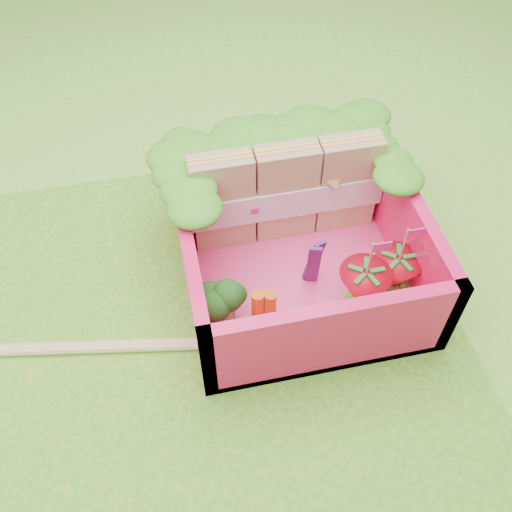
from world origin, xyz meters
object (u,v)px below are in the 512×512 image
object	(u,v)px
strawberry_left	(363,289)
strawberry_right	(395,274)
broccoli	(223,301)
bento_box	(300,246)
chopsticks	(17,350)
sandwich_stack	(286,193)

from	to	relation	value
strawberry_left	strawberry_right	size ratio (longest dim) A/B	1.04
strawberry_right	broccoli	bearing A→B (deg)	-179.16
strawberry_right	bento_box	bearing A→B (deg)	154.19
bento_box	chopsticks	bearing A→B (deg)	-173.43
strawberry_left	strawberry_right	bearing A→B (deg)	17.54
broccoli	strawberry_left	world-z (taller)	strawberry_left
broccoli	strawberry_right	world-z (taller)	strawberry_right
strawberry_left	bento_box	bearing A→B (deg)	132.32
bento_box	chopsticks	distance (m)	1.62
strawberry_right	chopsticks	bearing A→B (deg)	178.54
broccoli	strawberry_right	xyz separation A→B (m)	(0.97, 0.01, -0.05)
bento_box	broccoli	world-z (taller)	bento_box
sandwich_stack	strawberry_left	xyz separation A→B (m)	(0.27, -0.65, -0.16)
bento_box	broccoli	xyz separation A→B (m)	(-0.48, -0.25, -0.04)
sandwich_stack	chopsticks	world-z (taller)	sandwich_stack
bento_box	strawberry_left	distance (m)	0.42
bento_box	sandwich_stack	size ratio (longest dim) A/B	1.13
strawberry_left	chopsticks	xyz separation A→B (m)	(-1.87, 0.12, -0.17)
sandwich_stack	strawberry_right	bearing A→B (deg)	-50.17
chopsticks	strawberry_left	bearing A→B (deg)	-3.68
broccoli	chopsticks	bearing A→B (deg)	176.55
broccoli	strawberry_left	distance (m)	0.76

